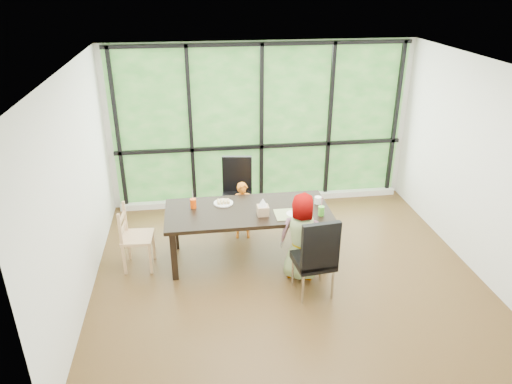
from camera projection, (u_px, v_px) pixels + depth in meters
ground at (285, 271)px, 6.37m from camera, size 5.00×5.00×0.00m
back_wall at (261, 125)px, 7.82m from camera, size 5.00×0.00×5.00m
foliage_backdrop at (261, 126)px, 7.80m from camera, size 4.80×0.02×2.65m
window_mullions at (261, 126)px, 7.77m from camera, size 4.80×0.06×2.65m
window_sill at (261, 199)px, 8.28m from camera, size 4.80×0.12×0.10m
dining_table at (248, 234)px, 6.52m from camera, size 2.28×1.16×0.75m
chair_window_leather at (237, 194)px, 7.32m from camera, size 0.52×0.52×1.08m
chair_interior_leather at (314, 255)px, 5.73m from camera, size 0.51×0.51×1.08m
chair_end_beech at (138, 237)px, 6.29m from camera, size 0.43×0.44×0.90m
child_toddler at (243, 211)px, 7.01m from camera, size 0.33×0.23×0.88m
child_older at (304, 237)px, 6.03m from camera, size 0.67×0.55×1.18m
placemat at (292, 214)px, 6.24m from camera, size 0.45×0.33×0.01m
plate_far at (223, 203)px, 6.52m from camera, size 0.27×0.27×0.02m
plate_near at (294, 214)px, 6.24m from camera, size 0.21×0.21×0.01m
orange_cup at (193, 203)px, 6.39m from camera, size 0.08×0.08×0.13m
green_cup at (321, 211)px, 6.19m from camera, size 0.08×0.08×0.13m
white_mug at (318, 200)px, 6.51m from camera, size 0.10×0.10×0.10m
tissue_box at (263, 210)px, 6.20m from camera, size 0.15×0.15×0.13m
crepe_rolls_far at (223, 201)px, 6.51m from camera, size 0.20×0.12×0.04m
crepe_rolls_near at (294, 212)px, 6.23m from camera, size 0.05×0.12×0.04m
straw_white at (193, 196)px, 6.34m from camera, size 0.01×0.04×0.20m
straw_pink at (322, 204)px, 6.15m from camera, size 0.01×0.04×0.20m
tissue at (263, 202)px, 6.15m from camera, size 0.12×0.12×0.11m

